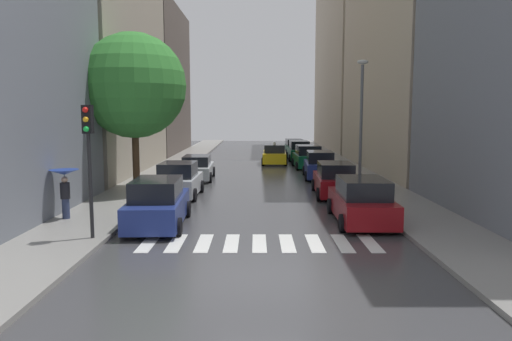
% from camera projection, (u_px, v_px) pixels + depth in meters
% --- Properties ---
extents(ground_plane, '(28.00, 72.00, 0.04)m').
position_uv_depth(ground_plane, '(259.00, 169.00, 36.08)').
color(ground_plane, '#3C3C3F').
extents(sidewalk_left, '(3.00, 72.00, 0.15)m').
position_uv_depth(sidewalk_left, '(173.00, 168.00, 36.09)').
color(sidewalk_left, gray).
rests_on(sidewalk_left, ground).
extents(sidewalk_right, '(3.00, 72.00, 0.15)m').
position_uv_depth(sidewalk_right, '(345.00, 168.00, 36.05)').
color(sidewalk_right, gray).
rests_on(sidewalk_right, ground).
extents(crosswalk_stripes, '(7.65, 2.20, 0.01)m').
position_uv_depth(crosswalk_stripes, '(261.00, 243.00, 15.51)').
color(crosswalk_stripes, silver).
rests_on(crosswalk_stripes, ground).
extents(building_left_far, '(6.00, 15.78, 14.91)m').
position_uv_depth(building_left_far, '(152.00, 81.00, 49.49)').
color(building_left_far, '#564C47').
rests_on(building_left_far, ground).
extents(building_right_mid, '(6.00, 19.36, 20.58)m').
position_uv_depth(building_right_mid, '(413.00, 27.00, 34.18)').
color(building_right_mid, '#B2A38C').
rests_on(building_right_mid, ground).
extents(building_right_far, '(6.00, 20.94, 23.01)m').
position_uv_depth(building_right_far, '(354.00, 49.00, 55.04)').
color(building_right_far, '#B2A38C').
rests_on(building_right_far, ground).
extents(parked_car_left_nearest, '(2.21, 4.69, 1.80)m').
position_uv_depth(parked_car_left_nearest, '(159.00, 204.00, 17.75)').
color(parked_car_left_nearest, navy).
rests_on(parked_car_left_nearest, ground).
extents(parked_car_left_second, '(2.18, 4.07, 1.76)m').
position_uv_depth(parked_car_left_second, '(180.00, 181.00, 23.97)').
color(parked_car_left_second, '#B2B7BF').
rests_on(parked_car_left_second, ground).
extents(parked_car_left_third, '(2.09, 4.47, 1.53)m').
position_uv_depth(parked_car_left_third, '(199.00, 168.00, 30.27)').
color(parked_car_left_third, '#B2B7BF').
rests_on(parked_car_left_third, ground).
extents(parked_car_right_nearest, '(2.20, 4.71, 1.73)m').
position_uv_depth(parked_car_right_nearest, '(363.00, 202.00, 18.36)').
color(parked_car_right_nearest, maroon).
rests_on(parked_car_right_nearest, ground).
extents(parked_car_right_second, '(2.21, 4.53, 1.71)m').
position_uv_depth(parked_car_right_second, '(336.00, 180.00, 24.25)').
color(parked_car_right_second, maroon).
rests_on(parked_car_right_second, ground).
extents(parked_car_right_third, '(2.19, 4.34, 1.77)m').
position_uv_depth(parked_car_right_third, '(321.00, 166.00, 30.67)').
color(parked_car_right_third, navy).
rests_on(parked_car_right_third, ground).
extents(parked_car_right_fourth, '(2.24, 4.16, 1.76)m').
position_uv_depth(parked_car_right_fourth, '(309.00, 157.00, 36.45)').
color(parked_car_right_fourth, '#0C4C2D').
rests_on(parked_car_right_fourth, ground).
extents(parked_car_right_fifth, '(2.08, 4.42, 1.75)m').
position_uv_depth(parked_car_right_fifth, '(300.00, 151.00, 42.48)').
color(parked_car_right_fifth, '#0C4C2D').
rests_on(parked_car_right_fifth, ground).
extents(parked_car_right_sixth, '(2.12, 4.44, 1.60)m').
position_uv_depth(parked_car_right_sixth, '(295.00, 147.00, 48.17)').
color(parked_car_right_sixth, '#0C4C2D').
rests_on(parked_car_right_sixth, ground).
extents(taxi_midroad, '(2.21, 4.65, 1.81)m').
position_uv_depth(taxi_midroad, '(276.00, 155.00, 39.53)').
color(taxi_midroad, yellow).
rests_on(taxi_midroad, ground).
extents(pedestrian_foreground, '(1.10, 1.10, 1.90)m').
position_uv_depth(pedestrian_foreground, '(66.00, 182.00, 18.32)').
color(pedestrian_foreground, navy).
rests_on(pedestrian_foreground, sidewalk_left).
extents(street_tree_left, '(5.40, 5.40, 8.14)m').
position_uv_depth(street_tree_left, '(135.00, 86.00, 24.55)').
color(street_tree_left, '#513823').
rests_on(street_tree_left, sidewalk_left).
extents(traffic_light_left_corner, '(0.30, 0.42, 4.30)m').
position_uv_depth(traffic_light_left_corner, '(90.00, 142.00, 15.24)').
color(traffic_light_left_corner, black).
rests_on(traffic_light_left_corner, sidewalk_left).
extents(lamp_post_right, '(0.60, 0.28, 6.86)m').
position_uv_depth(lamp_post_right, '(363.00, 115.00, 25.67)').
color(lamp_post_right, '#595B60').
rests_on(lamp_post_right, sidewalk_right).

